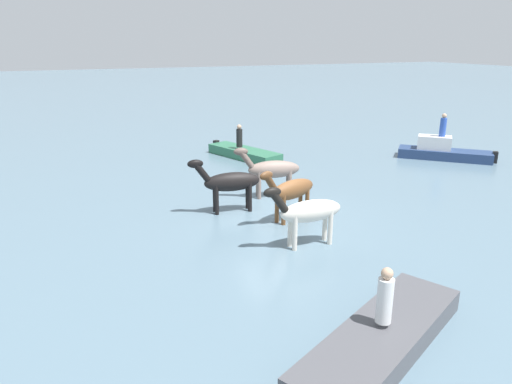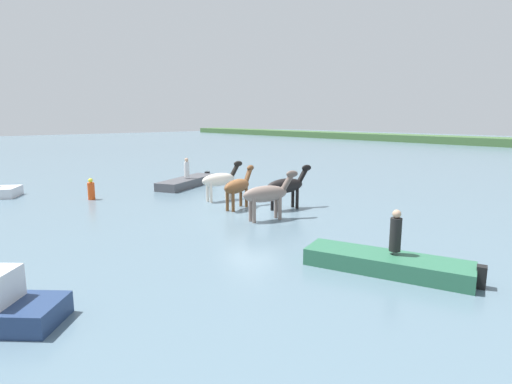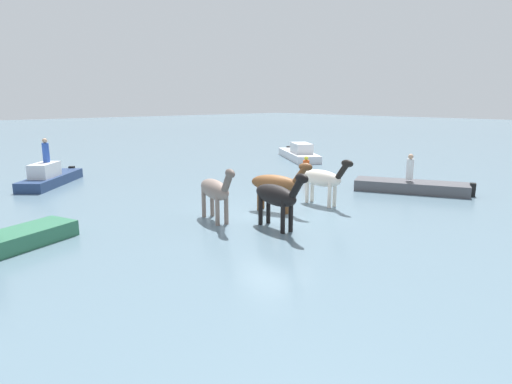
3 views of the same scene
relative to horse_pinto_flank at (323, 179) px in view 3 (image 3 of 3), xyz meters
The scene contains 11 objects.
ground_plane 2.87m from the horse_pinto_flank, ahead, with size 189.36×189.36×0.00m, color slate.
horse_pinto_flank is the anchor object (origin of this frame).
horse_rear_stallion 2.19m from the horse_pinto_flank, 13.57° to the right, with size 1.21×2.51×1.97m.
horse_chestnut_trailing 3.90m from the horse_pinto_flank, 16.74° to the left, with size 0.85×2.64×2.04m.
horse_dark_mare 4.80m from the horse_pinto_flank, 11.85° to the right, with size 1.06×2.65×2.05m.
boat_motor_center 5.31m from the horse_pinto_flank, 167.22° to the left, with size 3.51×5.13×0.75m.
boat_skiff_near 13.82m from the horse_pinto_flank, 59.99° to the right, with size 4.11×4.24×1.34m.
boat_dinghy_port 14.06m from the horse_pinto_flank, 133.90° to the right, with size 4.51×5.83×1.38m.
person_helmsman_aft 5.12m from the horse_pinto_flank, 167.84° to the left, with size 0.32×0.32×1.19m.
person_spotter_bow 13.79m from the horse_pinto_flank, 59.46° to the right, with size 0.32×0.32×1.19m.
buoy_channel_marker 6.87m from the horse_pinto_flank, 133.11° to the right, with size 0.36×0.36×1.14m.
Camera 3 is at (10.93, 11.15, 4.22)m, focal length 30.27 mm.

